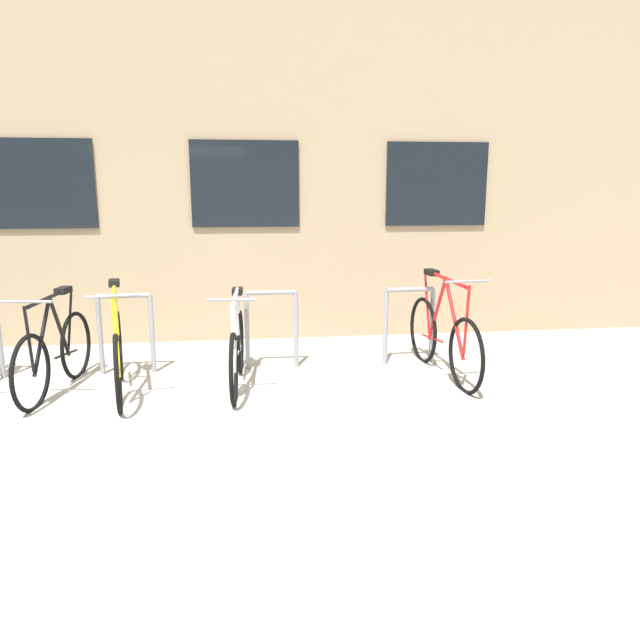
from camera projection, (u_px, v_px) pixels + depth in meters
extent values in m
plane|color=#B2ADA0|center=(94.00, 448.00, 4.52)|extent=(42.00, 42.00, 0.00)
cube|color=tan|center=(172.00, 118.00, 10.59)|extent=(28.00, 7.48, 6.18)
cube|color=black|center=(37.00, 184.00, 7.04)|extent=(1.30, 0.04, 1.03)
cube|color=black|center=(245.00, 184.00, 7.35)|extent=(1.30, 0.04, 1.03)
cube|color=black|center=(437.00, 184.00, 7.65)|extent=(1.30, 0.04, 1.03)
cylinder|color=gray|center=(100.00, 336.00, 6.24)|extent=(0.05, 0.05, 0.82)
cylinder|color=gray|center=(152.00, 334.00, 6.30)|extent=(0.05, 0.05, 0.82)
cylinder|color=gray|center=(124.00, 296.00, 6.18)|extent=(0.52, 0.05, 0.05)
cylinder|color=gray|center=(247.00, 331.00, 6.43)|extent=(0.05, 0.05, 0.82)
cylinder|color=gray|center=(296.00, 330.00, 6.49)|extent=(0.05, 0.05, 0.82)
cylinder|color=gray|center=(271.00, 292.00, 6.37)|extent=(0.52, 0.05, 0.05)
cylinder|color=gray|center=(386.00, 327.00, 6.62)|extent=(0.05, 0.05, 0.82)
cylinder|color=gray|center=(432.00, 326.00, 6.68)|extent=(0.05, 0.05, 0.82)
cylinder|color=gray|center=(410.00, 289.00, 6.56)|extent=(0.52, 0.05, 0.05)
torus|color=black|center=(240.00, 342.00, 6.38)|extent=(0.08, 0.67, 0.67)
torus|color=black|center=(234.00, 369.00, 5.41)|extent=(0.08, 0.67, 0.67)
cylinder|color=silver|center=(235.00, 332.00, 5.62)|extent=(0.06, 0.47, 0.66)
cylinder|color=silver|center=(237.00, 326.00, 6.00)|extent=(0.06, 0.35, 0.60)
cylinder|color=silver|center=(235.00, 298.00, 5.71)|extent=(0.08, 0.76, 0.09)
cylinder|color=silver|center=(239.00, 350.00, 6.14)|extent=(0.05, 0.50, 0.07)
cylinder|color=silver|center=(239.00, 318.00, 6.23)|extent=(0.04, 0.20, 0.55)
cylinder|color=silver|center=(233.00, 336.00, 5.38)|extent=(0.03, 0.08, 0.59)
cube|color=black|center=(237.00, 291.00, 6.08)|extent=(0.11, 0.21, 0.06)
cylinder|color=gray|center=(232.00, 300.00, 5.33)|extent=(0.44, 0.05, 0.03)
torus|color=black|center=(76.00, 345.00, 6.19)|extent=(0.14, 0.69, 0.69)
torus|color=black|center=(31.00, 373.00, 5.26)|extent=(0.14, 0.69, 0.69)
cylinder|color=black|center=(42.00, 336.00, 5.46)|extent=(0.10, 0.46, 0.66)
cylinder|color=black|center=(60.00, 328.00, 5.81)|extent=(0.08, 0.33, 0.63)
cylinder|color=black|center=(46.00, 299.00, 5.53)|extent=(0.14, 0.72, 0.06)
cylinder|color=black|center=(66.00, 354.00, 5.96)|extent=(0.09, 0.48, 0.07)
cylinder|color=black|center=(70.00, 320.00, 6.04)|extent=(0.05, 0.20, 0.58)
cylinder|color=black|center=(29.00, 339.00, 5.22)|extent=(0.04, 0.08, 0.59)
cube|color=black|center=(63.00, 290.00, 5.88)|extent=(0.13, 0.21, 0.06)
cylinder|color=gray|center=(26.00, 302.00, 5.17)|extent=(0.44, 0.09, 0.03)
torus|color=black|center=(119.00, 345.00, 6.18)|extent=(0.16, 0.70, 0.70)
torus|color=black|center=(118.00, 373.00, 5.22)|extent=(0.16, 0.70, 0.70)
cylinder|color=yellow|center=(116.00, 333.00, 5.42)|extent=(0.12, 0.49, 0.71)
cylinder|color=yellow|center=(117.00, 324.00, 5.79)|extent=(0.10, 0.36, 0.70)
cylinder|color=yellow|center=(114.00, 292.00, 5.50)|extent=(0.17, 0.79, 0.04)
cylinder|color=yellow|center=(119.00, 354.00, 5.94)|extent=(0.11, 0.51, 0.07)
cylinder|color=yellow|center=(117.00, 316.00, 6.03)|extent=(0.06, 0.20, 0.64)
cylinder|color=yellow|center=(115.00, 337.00, 5.18)|extent=(0.04, 0.08, 0.64)
cube|color=black|center=(114.00, 283.00, 5.87)|extent=(0.13, 0.21, 0.06)
cylinder|color=gray|center=(112.00, 296.00, 5.13)|extent=(0.44, 0.10, 0.03)
torus|color=black|center=(423.00, 330.00, 6.76)|extent=(0.10, 0.73, 0.73)
torus|color=black|center=(466.00, 356.00, 5.71)|extent=(0.10, 0.73, 0.73)
cylinder|color=red|center=(454.00, 317.00, 5.93)|extent=(0.08, 0.53, 0.74)
cylinder|color=red|center=(437.00, 310.00, 6.35)|extent=(0.07, 0.40, 0.71)
cylinder|color=red|center=(448.00, 280.00, 6.03)|extent=(0.10, 0.86, 0.07)
cylinder|color=red|center=(432.00, 338.00, 6.50)|extent=(0.07, 0.55, 0.08)
cylinder|color=red|center=(427.00, 303.00, 6.60)|extent=(0.04, 0.20, 0.65)
cylinder|color=red|center=(467.00, 321.00, 5.67)|extent=(0.03, 0.08, 0.67)
cube|color=black|center=(432.00, 272.00, 6.44)|extent=(0.12, 0.21, 0.06)
cylinder|color=gray|center=(467.00, 281.00, 5.61)|extent=(0.44, 0.06, 0.03)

